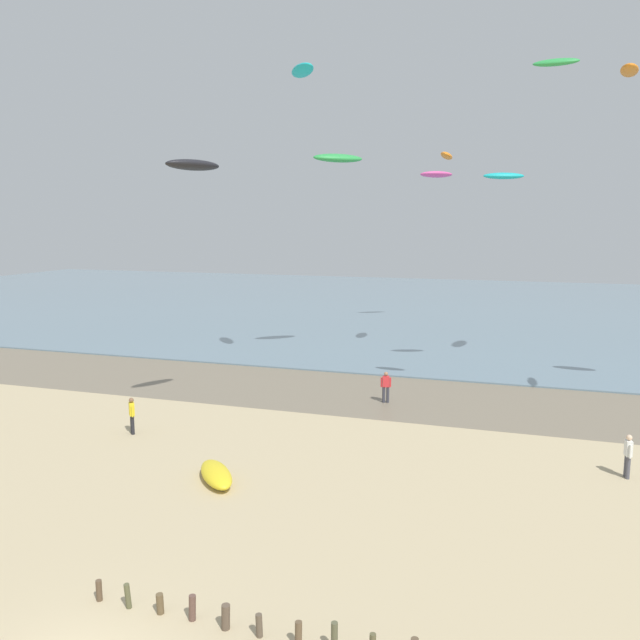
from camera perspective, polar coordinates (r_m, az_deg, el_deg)
wet_sand_strip at (r=36.85m, az=2.88°, el=-6.51°), size 120.00×9.00×0.01m
sea at (r=75.05m, az=10.66°, el=1.22°), size 160.00×70.00×0.10m
groyne_near at (r=16.37m, az=-0.49°, el=-26.24°), size 11.12×0.34×0.71m
person_mid_beach at (r=34.87m, az=5.89°, el=-5.89°), size 0.55×0.31×1.71m
person_by_waterline at (r=30.99m, az=-16.43°, el=-8.08°), size 0.40×0.46×1.71m
person_right_flank at (r=27.52m, az=25.77°, el=-10.77°), size 0.27×0.56×1.71m
grounded_kite at (r=25.08m, az=-9.24°, el=-13.42°), size 2.58×2.84×0.57m
kite_aloft_0 at (r=45.63m, az=11.22°, el=14.17°), size 1.11×2.65×0.69m
kite_aloft_1 at (r=30.39m, az=-11.26°, el=13.40°), size 2.17×2.97×0.61m
kite_aloft_2 at (r=40.74m, az=16.06°, el=12.25°), size 2.60×1.58×0.48m
kite_aloft_4 at (r=43.95m, az=1.61°, el=14.23°), size 3.50×3.13×0.78m
kite_aloft_5 at (r=59.87m, az=10.34°, el=12.65°), size 3.18×2.46×0.75m
kite_aloft_6 at (r=32.83m, az=20.30°, el=20.75°), size 2.08×0.89×0.52m
kite_aloft_8 at (r=42.79m, az=25.87°, el=19.39°), size 1.31×3.10×0.57m
kite_aloft_9 at (r=40.26m, az=-1.58°, el=21.35°), size 2.70×3.09×0.79m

